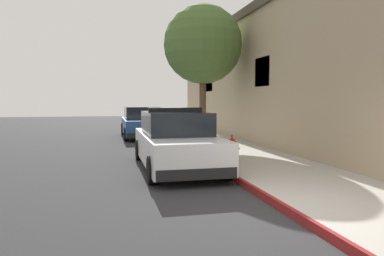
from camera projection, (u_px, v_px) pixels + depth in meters
The scene contains 8 objects.
ground_plane at pixel (65, 150), 14.37m from camera, with size 31.19×60.00×0.20m, color #2B2B2D.
sidewalk_pavement at pixel (209, 142), 15.72m from camera, with size 2.82×60.00×0.15m, color #ADA89E.
curb_painted_edge at pixel (176, 143), 15.39m from camera, with size 0.08×60.00×0.15m, color maroon.
storefront_building at pixel (341, 75), 14.37m from camera, with size 7.02×26.23×5.75m.
police_cruiser at pixel (176, 142), 9.90m from camera, with size 1.94×4.84×1.68m.
parked_car_silver_ahead at pixel (142, 123), 18.44m from camera, with size 1.94×4.84×1.56m.
fire_hydrant at pixel (232, 149), 10.21m from camera, with size 0.44×0.40×0.76m.
street_tree at pixel (203, 45), 14.85m from camera, with size 3.25×3.25×5.67m.
Camera 1 is at (-2.89, -5.05, 1.87)m, focal length 33.68 mm.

